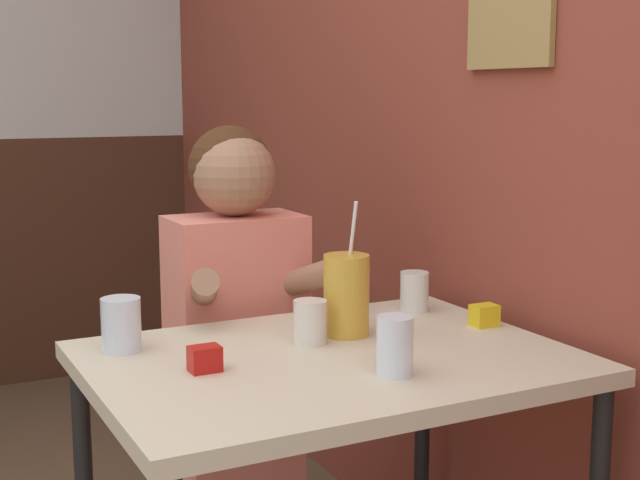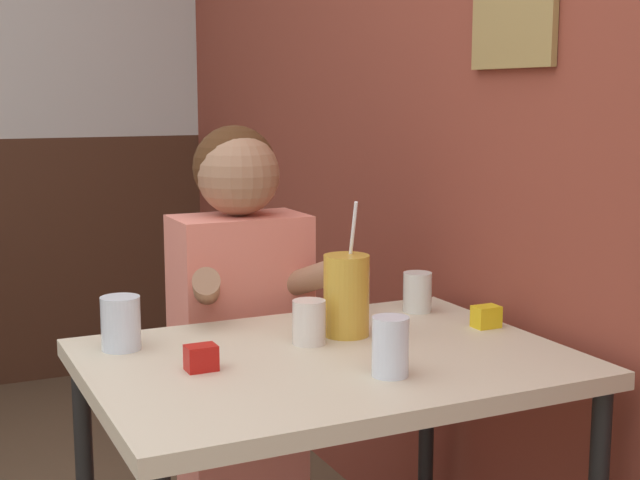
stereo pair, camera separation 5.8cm
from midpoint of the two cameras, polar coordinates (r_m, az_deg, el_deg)
name	(u,v)px [view 2 (the right image)]	position (r m, az deg, el deg)	size (l,w,h in m)	color
brick_wall_right	(334,76)	(3.00, 1.47, 10.45)	(0.08, 4.79, 2.70)	brown
main_table	(328,391)	(1.87, 1.41, -9.62)	(0.97, 0.72, 0.76)	beige
person_seated	(241,343)	(2.35, -4.38, -6.61)	(0.42, 0.41, 1.21)	#EA7F6B
cocktail_pitcher	(346,295)	(1.97, 2.55, -3.54)	(0.10, 0.10, 0.30)	gold
glass_near_pitcher	(390,347)	(1.71, 5.50, -6.81)	(0.07, 0.07, 0.11)	silver
glass_center	(417,292)	(2.21, 7.00, -3.32)	(0.07, 0.07, 0.10)	silver
glass_far_side	(309,322)	(1.91, 0.17, -5.28)	(0.07, 0.07, 0.10)	silver
glass_by_brick	(121,323)	(1.91, -11.78, -5.23)	(0.08, 0.08, 0.11)	silver
condiment_ketchup	(201,358)	(1.75, -6.67, -7.50)	(0.06, 0.04, 0.05)	#B7140F
condiment_mustard	(486,317)	(2.09, 11.37, -4.84)	(0.06, 0.04, 0.05)	yellow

